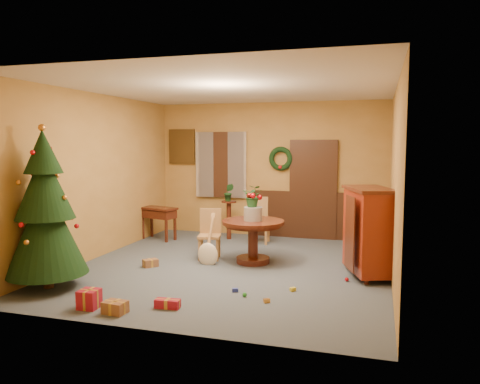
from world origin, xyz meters
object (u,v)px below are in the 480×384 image
at_px(writing_desk, 159,215).
at_px(chair_near, 210,232).
at_px(christmas_tree, 45,211).
at_px(dining_table, 253,233).
at_px(sideboard, 369,229).

bearing_deg(writing_desk, chair_near, -37.13).
bearing_deg(chair_near, christmas_tree, -125.45).
relative_size(dining_table, writing_desk, 1.25).
relative_size(christmas_tree, writing_desk, 2.71).
bearing_deg(dining_table, christmas_tree, -138.18).
xyz_separation_m(dining_table, chair_near, (-0.81, 0.09, -0.04)).
relative_size(dining_table, sideboard, 0.78).
distance_m(dining_table, chair_near, 0.82).
bearing_deg(dining_table, sideboard, -8.61).
relative_size(chair_near, writing_desk, 1.04).
height_order(dining_table, christmas_tree, christmas_tree).
distance_m(chair_near, christmas_tree, 2.82).
height_order(dining_table, chair_near, chair_near).
bearing_deg(dining_table, writing_desk, 151.69).
bearing_deg(christmas_tree, chair_near, 54.55).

